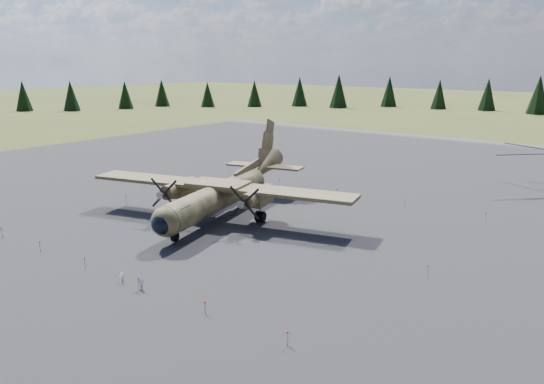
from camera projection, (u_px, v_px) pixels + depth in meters
The scene contains 7 objects.
ground at pixel (246, 232), 46.72m from camera, with size 500.00×500.00×0.00m, color brown.
apron at pixel (308, 208), 54.50m from camera, with size 120.00×120.00×0.04m, color #55555A.
transport_plane at pixel (223, 190), 51.25m from camera, with size 26.74×23.95×8.87m.
info_placard_left at pixel (122, 276), 36.07m from camera, with size 0.44×0.27×0.65m.
info_placard_right at pixel (141, 283), 34.80m from camera, with size 0.52×0.27×0.78m.
barrier_fence at pixel (241, 226), 46.81m from camera, with size 33.12×29.62×0.85m.
treeline at pixel (325, 171), 48.77m from camera, with size 282.40×281.79×10.95m.
Camera 1 is at (28.49, -34.26, 14.68)m, focal length 35.00 mm.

